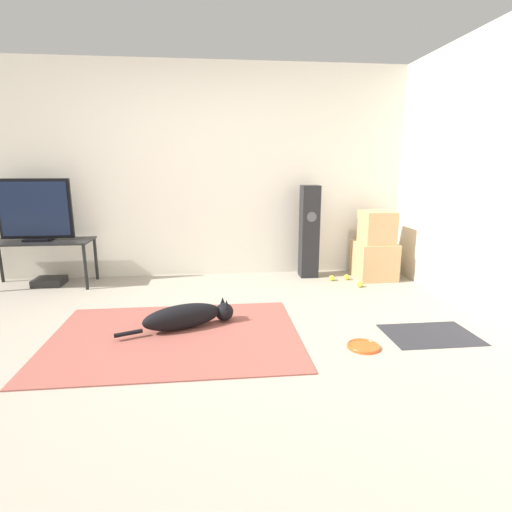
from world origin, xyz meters
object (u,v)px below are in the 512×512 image
object	(u,v)px
cardboard_box_upper	(377,227)
tennis_ball_loose_on_carpet	(347,277)
frisbee	(363,346)
tv_stand	(39,246)
dog	(188,316)
floor_speaker	(309,232)
tennis_ball_near_speaker	(332,278)
cardboard_box_lower	(374,260)
game_console	(50,281)
tv	(35,211)
tennis_ball_by_boxes	(360,284)

from	to	relation	value
cardboard_box_upper	tennis_ball_loose_on_carpet	bearing A→B (deg)	-175.06
frisbee	tv_stand	world-z (taller)	tv_stand
dog	tv_stand	bearing A→B (deg)	140.28
dog	floor_speaker	distance (m)	2.12
floor_speaker	frisbee	bearing A→B (deg)	-91.43
floor_speaker	tennis_ball_near_speaker	world-z (taller)	floor_speaker
tennis_ball_loose_on_carpet	cardboard_box_lower	bearing A→B (deg)	7.77
frisbee	game_console	distance (m)	3.62
floor_speaker	tv_stand	xyz separation A→B (m)	(-3.14, -0.08, -0.10)
tv	tennis_ball_near_speaker	distance (m)	3.49
cardboard_box_upper	floor_speaker	distance (m)	0.81
tv_stand	game_console	xyz separation A→B (m)	(0.06, 0.02, -0.43)
tennis_ball_near_speaker	tennis_ball_loose_on_carpet	distance (m)	0.20
cardboard_box_lower	tennis_ball_loose_on_carpet	distance (m)	0.40
frisbee	tennis_ball_near_speaker	distance (m)	1.82
frisbee	tennis_ball_by_boxes	xyz separation A→B (m)	(0.53, 1.51, 0.02)
cardboard_box_lower	cardboard_box_upper	bearing A→B (deg)	-91.52
tv_stand	tennis_ball_loose_on_carpet	xyz separation A→B (m)	(3.57, -0.14, -0.44)
frisbee	tennis_ball_near_speaker	xyz separation A→B (m)	(0.29, 1.80, 0.02)
tv	tennis_ball_near_speaker	xyz separation A→B (m)	(3.38, -0.17, -0.84)
tennis_ball_by_boxes	frisbee	bearing A→B (deg)	-109.45
tv	frisbee	bearing A→B (deg)	-32.45
floor_speaker	tennis_ball_loose_on_carpet	xyz separation A→B (m)	(0.43, -0.22, -0.53)
tv_stand	cardboard_box_lower	bearing A→B (deg)	-1.36
game_console	cardboard_box_lower	bearing A→B (deg)	-1.69
dog	cardboard_box_upper	world-z (taller)	cardboard_box_upper
cardboard_box_upper	tennis_ball_near_speaker	size ratio (longest dim) A/B	5.83
game_console	tennis_ball_near_speaker	bearing A→B (deg)	-3.16
dog	tennis_ball_loose_on_carpet	world-z (taller)	dog
frisbee	cardboard_box_upper	world-z (taller)	cardboard_box_upper
tv	tennis_ball_by_boxes	world-z (taller)	tv
game_console	frisbee	bearing A→B (deg)	-33.17
tennis_ball_near_speaker	game_console	xyz separation A→B (m)	(-3.32, 0.18, 0.01)
frisbee	floor_speaker	size ratio (longest dim) A/B	0.22
dog	game_console	world-z (taller)	dog
frisbee	game_console	size ratio (longest dim) A/B	0.74
tv_stand	tennis_ball_by_boxes	distance (m)	3.68
dog	tv_stand	size ratio (longest dim) A/B	0.83
cardboard_box_lower	tv	xyz separation A→B (m)	(-3.92, 0.10, 0.65)
tennis_ball_near_speaker	tennis_ball_loose_on_carpet	bearing A→B (deg)	6.35
dog	tennis_ball_near_speaker	distance (m)	2.08
cardboard_box_upper	frisbee	bearing A→B (deg)	-114.22
cardboard_box_upper	tv	world-z (taller)	tv
cardboard_box_lower	floor_speaker	xyz separation A→B (m)	(-0.78, 0.17, 0.34)
floor_speaker	tennis_ball_loose_on_carpet	bearing A→B (deg)	-26.76
cardboard_box_lower	dog	bearing A→B (deg)	-148.10
floor_speaker	cardboard_box_upper	bearing A→B (deg)	-13.49
frisbee	tv	bearing A→B (deg)	147.55
cardboard_box_upper	tv	xyz separation A→B (m)	(-3.92, 0.11, 0.23)
dog	game_console	size ratio (longest dim) A/B	2.92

